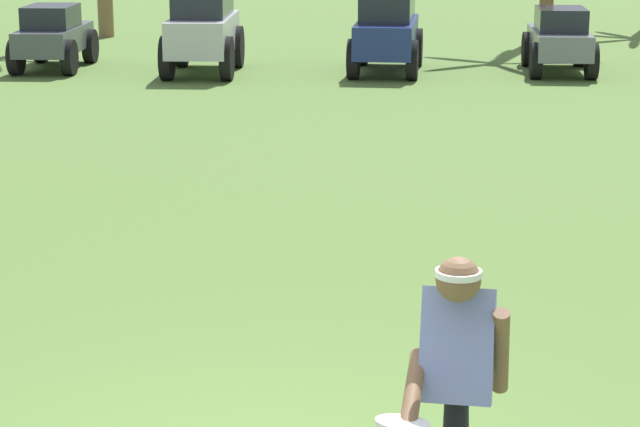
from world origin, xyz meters
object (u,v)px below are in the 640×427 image
at_px(parked_car_slot_d, 387,29).
at_px(parked_car_slot_e, 559,39).
at_px(parked_car_slot_b, 53,36).
at_px(parked_car_slot_c, 203,29).
at_px(frisbee_thrower, 456,380).
at_px(frisbee_in_flight, 402,424).

bearing_deg(parked_car_slot_d, parked_car_slot_e, -0.31).
bearing_deg(parked_car_slot_b, parked_car_slot_c, -9.86).
relative_size(frisbee_thrower, parked_car_slot_b, 0.64).
height_order(frisbee_in_flight, parked_car_slot_c, parked_car_slot_c).
xyz_separation_m(frisbee_in_flight, parked_car_slot_d, (0.35, 16.14, -0.06)).
xyz_separation_m(frisbee_thrower, parked_car_slot_c, (-3.02, 15.43, -0.06)).
relative_size(parked_car_slot_c, parked_car_slot_d, 0.96).
height_order(frisbee_thrower, parked_car_slot_e, frisbee_thrower).
height_order(frisbee_thrower, frisbee_in_flight, frisbee_thrower).
height_order(parked_car_slot_d, parked_car_slot_e, parked_car_slot_d).
relative_size(frisbee_thrower, parked_car_slot_e, 0.64).
xyz_separation_m(parked_car_slot_b, parked_car_slot_e, (8.65, -0.23, 0.00)).
xyz_separation_m(frisbee_thrower, parked_car_slot_d, (0.08, 15.68, -0.08)).
height_order(parked_car_slot_c, parked_car_slot_d, parked_car_slot_c).
bearing_deg(frisbee_in_flight, parked_car_slot_e, 78.57).
bearing_deg(parked_car_slot_c, frisbee_in_flight, -80.20).
bearing_deg(frisbee_thrower, parked_car_slot_b, 109.61).
relative_size(parked_car_slot_b, parked_car_slot_d, 0.90).
relative_size(parked_car_slot_b, parked_car_slot_e, 0.99).
bearing_deg(parked_car_slot_e, parked_car_slot_b, 178.47).
xyz_separation_m(parked_car_slot_b, parked_car_slot_d, (5.74, -0.22, 0.16)).
bearing_deg(parked_car_slot_c, parked_car_slot_b, 170.14).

